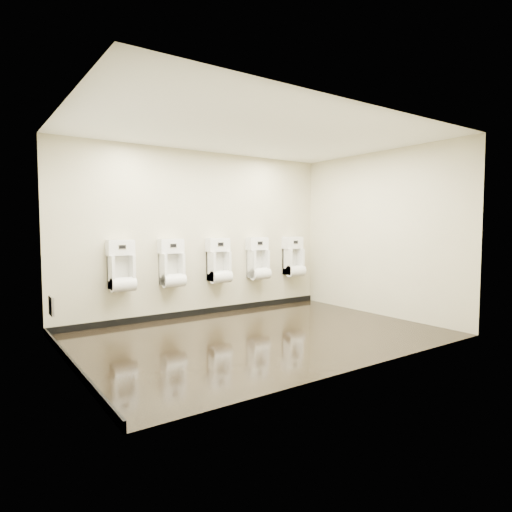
{
  "coord_description": "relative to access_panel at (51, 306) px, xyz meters",
  "views": [
    {
      "loc": [
        -3.44,
        -4.8,
        1.53
      ],
      "look_at": [
        0.3,
        0.55,
        1.07
      ],
      "focal_mm": 30.0,
      "sensor_mm": 36.0,
      "label": 1
    }
  ],
  "objects": [
    {
      "name": "urinal_2",
      "position": [
        2.74,
        0.41,
        0.37
      ],
      "size": [
        0.41,
        0.31,
        0.76
      ],
      "color": "white",
      "rests_on": "back_wall"
    },
    {
      "name": "front_wall",
      "position": [
        2.48,
        -2.95,
        0.9
      ],
      "size": [
        5.0,
        0.02,
        2.8
      ],
      "primitive_type": "cube",
      "color": "beige",
      "rests_on": "ground"
    },
    {
      "name": "skirting_left",
      "position": [
        -0.01,
        -1.2,
        -0.45
      ],
      "size": [
        0.02,
        3.5,
        0.1
      ],
      "primitive_type": "cube",
      "color": "black",
      "rests_on": "ground"
    },
    {
      "name": "tile_overlay_left",
      "position": [
        -0.01,
        -1.2,
        0.9
      ],
      "size": [
        0.01,
        3.5,
        2.8
      ],
      "primitive_type": "cube",
      "color": "silver",
      "rests_on": "ground"
    },
    {
      "name": "skirting_back",
      "position": [
        2.48,
        0.54,
        -0.45
      ],
      "size": [
        5.0,
        0.02,
        0.1
      ],
      "primitive_type": "cube",
      "color": "black",
      "rests_on": "ground"
    },
    {
      "name": "left_wall",
      "position": [
        -0.02,
        -1.2,
        0.9
      ],
      "size": [
        0.02,
        3.5,
        2.8
      ],
      "primitive_type": "cube",
      "color": "beige",
      "rests_on": "ground"
    },
    {
      "name": "back_wall",
      "position": [
        2.48,
        0.55,
        0.9
      ],
      "size": [
        5.0,
        0.02,
        2.8
      ],
      "primitive_type": "cube",
      "color": "beige",
      "rests_on": "ground"
    },
    {
      "name": "urinal_4",
      "position": [
        4.43,
        0.41,
        0.37
      ],
      "size": [
        0.41,
        0.31,
        0.76
      ],
      "color": "white",
      "rests_on": "back_wall"
    },
    {
      "name": "ceiling",
      "position": [
        2.48,
        -1.2,
        2.3
      ],
      "size": [
        5.0,
        3.5,
        0.0
      ],
      "primitive_type": "cube",
      "color": "white"
    },
    {
      "name": "ground",
      "position": [
        2.48,
        -1.2,
        -0.5
      ],
      "size": [
        5.0,
        3.5,
        0.0
      ],
      "primitive_type": "cube",
      "color": "black",
      "rests_on": "ground"
    },
    {
      "name": "access_panel",
      "position": [
        0.0,
        0.0,
        0.0
      ],
      "size": [
        0.04,
        0.25,
        0.25
      ],
      "color": "#9E9EA3",
      "rests_on": "left_wall"
    },
    {
      "name": "urinal_0",
      "position": [
        1.05,
        0.41,
        0.37
      ],
      "size": [
        0.41,
        0.31,
        0.76
      ],
      "color": "white",
      "rests_on": "back_wall"
    },
    {
      "name": "urinal_3",
      "position": [
        3.58,
        0.41,
        0.37
      ],
      "size": [
        0.41,
        0.31,
        0.76
      ],
      "color": "white",
      "rests_on": "back_wall"
    },
    {
      "name": "urinal_1",
      "position": [
        1.87,
        0.41,
        0.37
      ],
      "size": [
        0.41,
        0.31,
        0.76
      ],
      "color": "white",
      "rests_on": "back_wall"
    },
    {
      "name": "right_wall",
      "position": [
        4.98,
        -1.2,
        0.9
      ],
      "size": [
        0.02,
        3.5,
        2.8
      ],
      "primitive_type": "cube",
      "color": "beige",
      "rests_on": "ground"
    }
  ]
}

